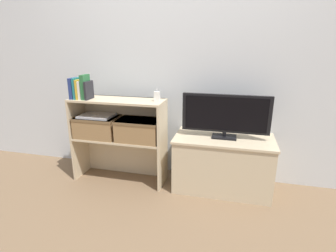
% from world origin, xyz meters
% --- Properties ---
extents(ground_plane, '(16.00, 16.00, 0.00)m').
position_xyz_m(ground_plane, '(0.00, 0.00, 0.00)').
color(ground_plane, brown).
extents(wall_back, '(10.00, 0.05, 2.40)m').
position_xyz_m(wall_back, '(0.00, 0.49, 1.20)').
color(wall_back, silver).
rests_on(wall_back, ground_plane).
extents(tv_stand, '(0.91, 0.48, 0.52)m').
position_xyz_m(tv_stand, '(0.51, 0.23, 0.26)').
color(tv_stand, '#CCB793').
rests_on(tv_stand, ground_plane).
extents(tv, '(0.78, 0.14, 0.40)m').
position_xyz_m(tv, '(0.51, 0.23, 0.73)').
color(tv, black).
rests_on(tv, tv_stand).
extents(bookshelf_lower_tier, '(0.91, 0.32, 0.45)m').
position_xyz_m(bookshelf_lower_tier, '(-0.50, 0.22, 0.29)').
color(bookshelf_lower_tier, '#CCB793').
rests_on(bookshelf_lower_tier, ground_plane).
extents(bookshelf_upper_tier, '(0.91, 0.32, 0.39)m').
position_xyz_m(bookshelf_upper_tier, '(-0.50, 0.22, 0.70)').
color(bookshelf_upper_tier, '#CCB793').
rests_on(bookshelf_upper_tier, bookshelf_lower_tier).
extents(book_navy, '(0.03, 0.14, 0.20)m').
position_xyz_m(book_navy, '(-0.91, 0.10, 0.94)').
color(book_navy, navy).
rests_on(book_navy, bookshelf_upper_tier).
extents(book_teal, '(0.02, 0.13, 0.20)m').
position_xyz_m(book_teal, '(-0.88, 0.10, 0.94)').
color(book_teal, '#1E7075').
rests_on(book_teal, bookshelf_upper_tier).
extents(book_mustard, '(0.02, 0.13, 0.18)m').
position_xyz_m(book_mustard, '(-0.85, 0.10, 0.93)').
color(book_mustard, gold).
rests_on(book_mustard, bookshelf_upper_tier).
extents(book_ivory, '(0.02, 0.13, 0.17)m').
position_xyz_m(book_ivory, '(-0.82, 0.10, 0.93)').
color(book_ivory, silver).
rests_on(book_ivory, bookshelf_upper_tier).
extents(book_forest, '(0.04, 0.12, 0.23)m').
position_xyz_m(book_forest, '(-0.79, 0.10, 0.95)').
color(book_forest, '#286638').
rests_on(book_forest, bookshelf_upper_tier).
extents(book_charcoal, '(0.02, 0.14, 0.17)m').
position_xyz_m(book_charcoal, '(-0.75, 0.10, 0.92)').
color(book_charcoal, '#232328').
rests_on(book_charcoal, bookshelf_upper_tier).
extents(baby_monitor, '(0.05, 0.03, 0.12)m').
position_xyz_m(baby_monitor, '(-0.10, 0.16, 0.89)').
color(baby_monitor, white).
rests_on(baby_monitor, bookshelf_upper_tier).
extents(storage_basket_left, '(0.42, 0.28, 0.20)m').
position_xyz_m(storage_basket_left, '(-0.72, 0.14, 0.56)').
color(storage_basket_left, '#937047').
rests_on(storage_basket_left, bookshelf_lower_tier).
extents(storage_basket_right, '(0.42, 0.28, 0.20)m').
position_xyz_m(storage_basket_right, '(-0.28, 0.14, 0.56)').
color(storage_basket_right, '#937047').
rests_on(storage_basket_right, bookshelf_lower_tier).
extents(laptop, '(0.32, 0.24, 0.02)m').
position_xyz_m(laptop, '(-0.72, 0.14, 0.67)').
color(laptop, '#BCBCC1').
rests_on(laptop, storage_basket_left).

